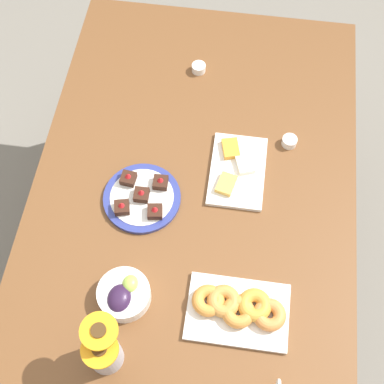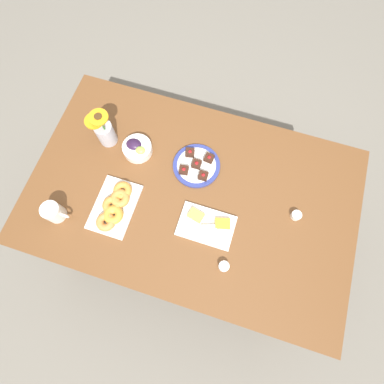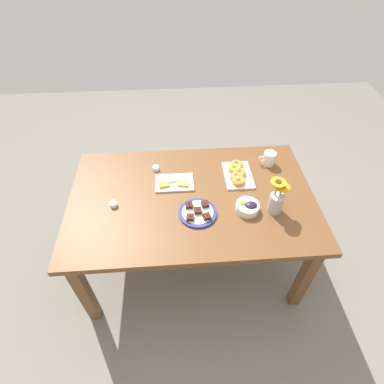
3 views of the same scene
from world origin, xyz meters
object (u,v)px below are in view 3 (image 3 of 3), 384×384
object	(u,v)px
dining_table	(192,205)
jam_cup_berry	(156,168)
grape_bowl	(248,207)
flower_vase	(276,201)
cheese_platter	(174,183)
jam_cup_honey	(113,204)
coffee_mug	(269,158)
croissant_platter	(237,173)
dessert_plate	(198,212)

from	to	relation	value
dining_table	jam_cup_berry	size ratio (longest dim) A/B	33.33
grape_bowl	flower_vase	xyz separation A→B (m)	(-0.17, 0.01, 0.05)
cheese_platter	jam_cup_honey	bearing A→B (deg)	23.87
cheese_platter	grape_bowl	bearing A→B (deg)	149.18
coffee_mug	jam_cup_honey	size ratio (longest dim) A/B	2.54
dining_table	jam_cup_berry	bearing A→B (deg)	-49.81
dining_table	coffee_mug	bearing A→B (deg)	-153.32
croissant_platter	flower_vase	bearing A→B (deg)	117.74
jam_cup_honey	dessert_plate	size ratio (longest dim) A/B	0.20
dessert_plate	grape_bowl	bearing A→B (deg)	-178.46
dining_table	grape_bowl	size ratio (longest dim) A/B	10.88
jam_cup_honey	flower_vase	distance (m)	1.01
grape_bowl	dessert_plate	world-z (taller)	grape_bowl
croissant_platter	jam_cup_berry	xyz separation A→B (m)	(0.57, -0.11, -0.01)
grape_bowl	dessert_plate	size ratio (longest dim) A/B	0.62
grape_bowl	dessert_plate	bearing A→B (deg)	1.54
coffee_mug	dessert_plate	world-z (taller)	coffee_mug
cheese_platter	croissant_platter	bearing A→B (deg)	-173.73
coffee_mug	dining_table	bearing A→B (deg)	26.68
flower_vase	cheese_platter	bearing A→B (deg)	-24.54
croissant_platter	jam_cup_berry	bearing A→B (deg)	-10.86
cheese_platter	jam_cup_honey	xyz separation A→B (m)	(0.39, 0.17, 0.00)
jam_cup_honey	grape_bowl	bearing A→B (deg)	173.45
jam_cup_berry	dessert_plate	xyz separation A→B (m)	(-0.26, 0.43, -0.00)
dining_table	croissant_platter	distance (m)	0.39
jam_cup_berry	cheese_platter	bearing A→B (deg)	128.69
coffee_mug	cheese_platter	bearing A→B (deg)	13.40
coffee_mug	croissant_platter	xyz separation A→B (m)	(0.25, 0.12, -0.03)
coffee_mug	flower_vase	distance (m)	0.45
cheese_platter	dessert_plate	distance (m)	0.31
croissant_platter	jam_cup_honey	distance (m)	0.86
coffee_mug	croissant_platter	bearing A→B (deg)	25.01
coffee_mug	flower_vase	world-z (taller)	flower_vase
dining_table	dessert_plate	xyz separation A→B (m)	(-0.02, 0.15, 0.10)
jam_cup_honey	dessert_plate	world-z (taller)	dessert_plate
grape_bowl	croissant_platter	bearing A→B (deg)	-88.68
dining_table	jam_cup_berry	xyz separation A→B (m)	(0.24, -0.28, 0.10)
dining_table	flower_vase	xyz separation A→B (m)	(-0.50, 0.16, 0.17)
coffee_mug	grape_bowl	bearing A→B (deg)	60.83
grape_bowl	flower_vase	world-z (taller)	flower_vase
coffee_mug	grape_bowl	size ratio (longest dim) A/B	0.83
croissant_platter	dessert_plate	distance (m)	0.45
croissant_platter	jam_cup_berry	size ratio (longest dim) A/B	5.84
cheese_platter	flower_vase	world-z (taller)	flower_vase
croissant_platter	jam_cup_honey	world-z (taller)	croissant_platter
coffee_mug	jam_cup_berry	world-z (taller)	coffee_mug
cheese_platter	jam_cup_berry	bearing A→B (deg)	-51.31
jam_cup_berry	dessert_plate	world-z (taller)	dessert_plate
dining_table	cheese_platter	distance (m)	0.19
cheese_platter	croissant_platter	world-z (taller)	croissant_platter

